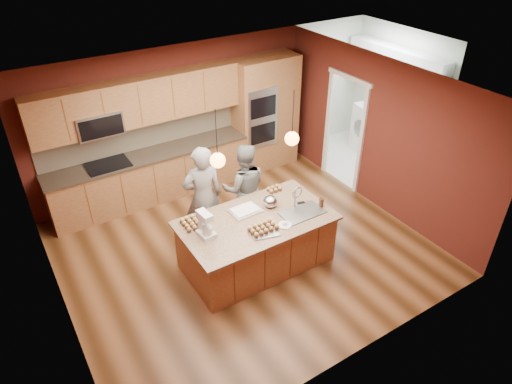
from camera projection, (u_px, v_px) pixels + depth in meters
floor at (243, 248)px, 7.46m from camera, size 5.50×5.50×0.00m
ceiling at (240, 90)px, 5.99m from camera, size 5.50×5.50×0.00m
wall_back at (173, 119)px, 8.50m from camera, size 5.50×0.00×5.50m
wall_front at (359, 278)px, 4.95m from camera, size 5.50×0.00×5.50m
wall_left at (46, 241)px, 5.49m from camera, size 0.00×5.00×5.00m
wall_right at (377, 134)px, 7.95m from camera, size 0.00×5.00×5.00m
cabinet_run at (146, 151)px, 8.21m from camera, size 3.74×0.64×2.30m
oven_column at (265, 113)px, 9.21m from camera, size 1.30×0.62×2.30m
doorway_trim at (344, 133)px, 8.67m from camera, size 0.08×1.11×2.20m
laundry_room at (396, 67)px, 9.19m from camera, size 2.60×2.70×2.70m
pendant_left at (218, 160)px, 5.82m from camera, size 0.20×0.20×0.80m
pendant_right at (292, 138)px, 6.35m from camera, size 0.20×0.20×0.80m
island at (257, 241)px, 6.95m from camera, size 2.26×1.27×1.21m
person_left at (203, 197)px, 7.13m from camera, size 0.70×0.52×1.76m
person_right at (244, 188)px, 7.52m from camera, size 0.94×0.86×1.58m
stand_mixer at (205, 226)px, 6.33m from camera, size 0.22×0.29×0.38m
sheet_cake at (245, 210)px, 6.88m from camera, size 0.46×0.35×0.05m
cooling_rack at (265, 232)px, 6.45m from camera, size 0.45×0.37×0.02m
mixing_bowl at (270, 202)px, 6.96m from camera, size 0.22×0.22×0.19m
plate at (285, 225)px, 6.59m from camera, size 0.20×0.20×0.01m
tumbler at (321, 202)px, 6.97m from camera, size 0.07×0.07×0.14m
phone at (301, 203)px, 7.07m from camera, size 0.13×0.09×0.01m
cupcakes_left at (194, 222)px, 6.60m from camera, size 0.35×0.35×0.08m
cupcakes_rack at (263, 228)px, 6.46m from camera, size 0.43×0.26×0.08m
cupcakes_right at (274, 189)px, 7.35m from camera, size 0.25×0.17×0.08m
washer at (391, 138)px, 9.70m from camera, size 0.70×0.71×1.03m
dryer at (371, 128)px, 10.14m from camera, size 0.74×0.76×1.03m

